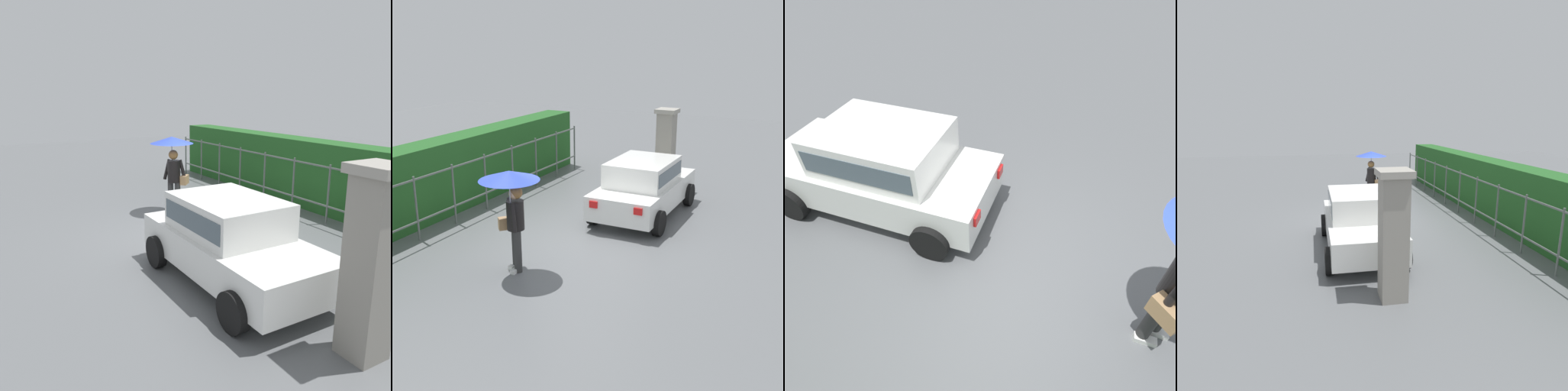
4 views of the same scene
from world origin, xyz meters
TOP-DOWN VIEW (x-y plane):
  - ground_plane at (0.00, 0.00)m, footprint 40.00×40.00m
  - car at (2.50, -0.57)m, footprint 3.75×1.88m
  - pedestrian at (-1.78, 0.48)m, footprint 1.15×1.15m
  - gate_pillar at (5.01, -0.29)m, footprint 0.60×0.60m
  - fence_section at (-0.20, 3.33)m, footprint 12.43×0.05m
  - hedge_row at (-0.20, 4.23)m, footprint 13.38×0.90m

SIDE VIEW (x-z plane):
  - ground_plane at x=0.00m, z-range 0.00..0.00m
  - car at x=2.50m, z-range 0.06..1.54m
  - fence_section at x=-0.20m, z-range 0.08..1.58m
  - hedge_row at x=-0.20m, z-range 0.00..1.90m
  - gate_pillar at x=5.01m, z-range 0.03..2.45m
  - pedestrian at x=-1.78m, z-range 0.55..2.61m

